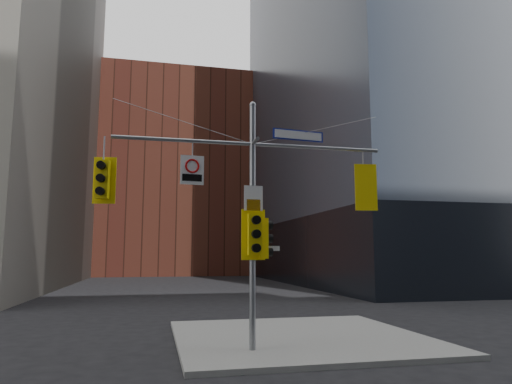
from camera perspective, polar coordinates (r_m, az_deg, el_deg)
name	(u,v)px	position (r m, az deg, el deg)	size (l,w,h in m)	color
ground	(270,374)	(11.51, 1.81, -21.77)	(160.00, 160.00, 0.00)	black
sidewalk_corner	(299,337)	(15.80, 5.38, -17.62)	(8.00, 8.00, 0.15)	gray
podium_ne	(451,252)	(52.73, 23.22, -6.93)	(36.40, 36.40, 6.00)	black
brick_midrise	(174,179)	(69.78, -10.22, 1.59)	(26.00, 20.00, 28.00)	brown
signal_assembly	(253,197)	(13.21, -0.43, -0.68)	(8.00, 0.80, 7.30)	gray
traffic_light_west_arm	(103,179)	(13.06, -18.61, 1.52)	(0.62, 0.54, 1.30)	yellow
traffic_light_east_arm	(364,188)	(14.41, 13.34, 0.47)	(0.68, 0.58, 1.42)	yellow
traffic_light_pole_side	(264,238)	(13.20, 0.95, -5.83)	(0.48, 0.41, 1.16)	yellow
traffic_light_pole_front	(255,234)	(12.86, -0.18, -5.31)	(0.69, 0.53, 1.44)	yellow
street_sign_blade	(298,135)	(13.95, 5.31, 7.07)	(1.63, 0.22, 0.32)	navy
regulatory_sign_arm	(192,169)	(13.05, -7.98, 2.86)	(0.67, 0.12, 0.84)	silver
regulatory_sign_pole	(253,199)	(13.09, -0.32, -0.85)	(0.55, 0.07, 0.72)	silver
street_blade_ew	(268,248)	(13.22, 1.48, -7.06)	(0.70, 0.03, 0.14)	silver
street_blade_ns	(249,254)	(13.56, -0.85, -7.70)	(0.04, 0.79, 0.16)	#145926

